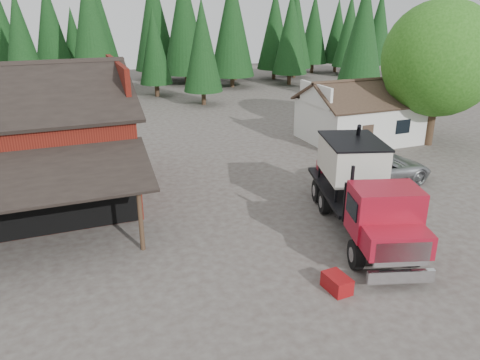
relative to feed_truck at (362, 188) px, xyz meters
name	(u,v)px	position (x,y,z in m)	size (l,w,h in m)	color
ground	(283,248)	(-4.02, -0.26, -2.08)	(120.00, 120.00, 0.00)	#453C36
red_barn	(5,152)	(-15.02, 9.64, 0.61)	(12.80, 13.63, 7.18)	maroon
farmhouse	(360,118)	(8.98, 12.73, -0.41)	(8.60, 6.42, 4.65)	silver
deciduous_tree	(440,63)	(13.00, 9.71, 3.83)	(8.00, 8.00, 10.20)	#382619
conifer_backdrop	(126,89)	(-4.02, 41.74, -2.08)	(76.00, 16.00, 16.00)	black
near_pine_b	(202,45)	(1.98, 29.74, 3.81)	(3.96, 3.96, 10.40)	#382619
near_pine_c	(363,33)	(17.98, 25.74, 4.81)	(4.84, 4.84, 12.40)	#382619
near_pine_d	(91,29)	(-8.02, 33.74, 5.32)	(5.28, 5.28, 13.40)	#382619
feed_truck	(362,188)	(0.00, 0.00, 0.00)	(5.48, 10.17, 4.44)	black
silver_car	(379,168)	(4.64, 4.66, -1.20)	(2.91, 6.30, 1.75)	#A2A5AA
equip_box	(337,283)	(-3.62, -3.83, -1.78)	(0.70, 1.10, 0.60)	maroon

